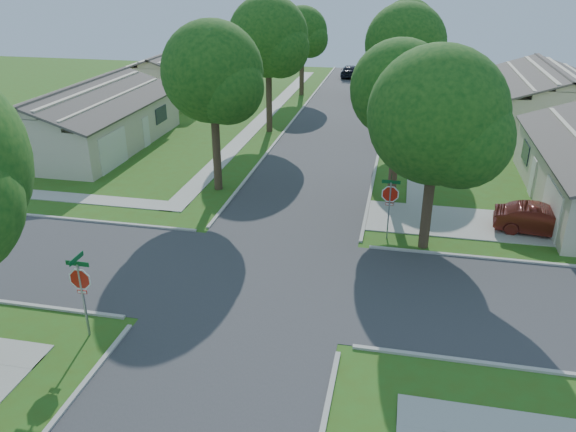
{
  "coord_description": "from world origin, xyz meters",
  "views": [
    {
      "loc": [
        4.99,
        -18.51,
        11.33
      ],
      "look_at": [
        0.55,
        2.69,
        1.6
      ],
      "focal_mm": 35.0,
      "sensor_mm": 36.0,
      "label": 1
    }
  ],
  "objects_px": {
    "tree_w_far": "(303,34)",
    "tree_w_mid": "(269,41)",
    "house_ne_far": "(547,100)",
    "stop_sign_sw": "(81,283)",
    "stop_sign_ne": "(390,197)",
    "tree_e_mid": "(406,48)",
    "house_nw_far": "(181,78)",
    "house_nw_near": "(86,124)",
    "tree_w_near": "(214,77)",
    "tree_e_near": "(400,94)",
    "car_curb_east": "(364,91)",
    "tree_ne_corner": "(438,122)",
    "car_driveway": "(540,220)",
    "car_curb_west": "(350,71)",
    "tree_e_far": "(408,31)"
  },
  "relations": [
    {
      "from": "tree_w_far",
      "to": "tree_w_mid",
      "type": "bearing_deg",
      "value": -89.95
    },
    {
      "from": "tree_w_mid",
      "to": "house_ne_far",
      "type": "height_order",
      "value": "tree_w_mid"
    },
    {
      "from": "stop_sign_sw",
      "to": "stop_sign_ne",
      "type": "bearing_deg",
      "value": 45.0
    },
    {
      "from": "tree_e_mid",
      "to": "house_nw_far",
      "type": "xyz_separation_m",
      "value": [
        -20.75,
        10.99,
        -4.74
      ]
    },
    {
      "from": "house_ne_far",
      "to": "stop_sign_sw",
      "type": "bearing_deg",
      "value": -121.55
    },
    {
      "from": "house_ne_far",
      "to": "house_nw_near",
      "type": "relative_size",
      "value": 1.0
    },
    {
      "from": "tree_w_near",
      "to": "house_nw_near",
      "type": "distance_m",
      "value": 13.63
    },
    {
      "from": "stop_sign_sw",
      "to": "tree_e_mid",
      "type": "relative_size",
      "value": 0.32
    },
    {
      "from": "tree_e_mid",
      "to": "tree_w_far",
      "type": "distance_m",
      "value": 16.06
    },
    {
      "from": "tree_w_mid",
      "to": "house_nw_far",
      "type": "relative_size",
      "value": 0.7
    },
    {
      "from": "tree_e_near",
      "to": "car_curb_east",
      "type": "xyz_separation_m",
      "value": [
        -3.55,
        24.55,
        -4.98
      ]
    },
    {
      "from": "car_curb_east",
      "to": "tree_e_mid",
      "type": "bearing_deg",
      "value": -75.98
    },
    {
      "from": "tree_w_far",
      "to": "house_ne_far",
      "type": "relative_size",
      "value": 0.59
    },
    {
      "from": "house_nw_far",
      "to": "car_curb_east",
      "type": "distance_m",
      "value": 17.28
    },
    {
      "from": "tree_ne_corner",
      "to": "house_nw_near",
      "type": "height_order",
      "value": "tree_ne_corner"
    },
    {
      "from": "house_nw_near",
      "to": "car_driveway",
      "type": "relative_size",
      "value": 3.37
    },
    {
      "from": "stop_sign_sw",
      "to": "car_curb_east",
      "type": "bearing_deg",
      "value": 81.23
    },
    {
      "from": "tree_e_near",
      "to": "tree_w_far",
      "type": "bearing_deg",
      "value": 110.61
    },
    {
      "from": "tree_e_near",
      "to": "car_curb_west",
      "type": "bearing_deg",
      "value": 99.56
    },
    {
      "from": "tree_ne_corner",
      "to": "car_driveway",
      "type": "bearing_deg",
      "value": 25.31
    },
    {
      "from": "tree_w_mid",
      "to": "tree_w_far",
      "type": "distance_m",
      "value": 13.04
    },
    {
      "from": "house_ne_far",
      "to": "car_driveway",
      "type": "bearing_deg",
      "value": -101.36
    },
    {
      "from": "tree_w_mid",
      "to": "house_nw_near",
      "type": "relative_size",
      "value": 0.7
    },
    {
      "from": "tree_w_mid",
      "to": "tree_e_far",
      "type": "bearing_deg",
      "value": 54.15
    },
    {
      "from": "stop_sign_ne",
      "to": "tree_w_near",
      "type": "xyz_separation_m",
      "value": [
        -9.34,
        4.31,
        4.08
      ]
    },
    {
      "from": "house_nw_far",
      "to": "car_driveway",
      "type": "xyz_separation_m",
      "value": [
        27.49,
        -25.36,
        -0.85
      ]
    },
    {
      "from": "tree_e_far",
      "to": "house_nw_far",
      "type": "distance_m",
      "value": 21.31
    },
    {
      "from": "stop_sign_sw",
      "to": "tree_w_near",
      "type": "relative_size",
      "value": 0.33
    },
    {
      "from": "house_nw_far",
      "to": "tree_e_near",
      "type": "bearing_deg",
      "value": -47.94
    },
    {
      "from": "tree_ne_corner",
      "to": "tree_w_far",
      "type": "bearing_deg",
      "value": 110.28
    },
    {
      "from": "tree_w_near",
      "to": "car_curb_west",
      "type": "distance_m",
      "value": 35.92
    },
    {
      "from": "stop_sign_ne",
      "to": "car_curb_west",
      "type": "bearing_deg",
      "value": 98.47
    },
    {
      "from": "house_nw_near",
      "to": "tree_w_near",
      "type": "bearing_deg",
      "value": -27.83
    },
    {
      "from": "tree_w_near",
      "to": "house_ne_far",
      "type": "bearing_deg",
      "value": 44.09
    },
    {
      "from": "tree_e_near",
      "to": "tree_w_near",
      "type": "distance_m",
      "value": 9.41
    },
    {
      "from": "stop_sign_ne",
      "to": "car_curb_east",
      "type": "xyz_separation_m",
      "value": [
        -3.5,
        28.86,
        -1.37
      ]
    },
    {
      "from": "stop_sign_ne",
      "to": "car_driveway",
      "type": "bearing_deg",
      "value": 15.91
    },
    {
      "from": "tree_e_near",
      "to": "tree_e_mid",
      "type": "bearing_deg",
      "value": 89.97
    },
    {
      "from": "stop_sign_ne",
      "to": "tree_ne_corner",
      "type": "xyz_separation_m",
      "value": [
        1.66,
        -0.49,
        3.56
      ]
    },
    {
      "from": "tree_e_near",
      "to": "tree_w_mid",
      "type": "xyz_separation_m",
      "value": [
        -9.39,
        12.0,
        0.85
      ]
    },
    {
      "from": "tree_w_mid",
      "to": "car_driveway",
      "type": "relative_size",
      "value": 2.37
    },
    {
      "from": "tree_e_far",
      "to": "tree_w_mid",
      "type": "xyz_separation_m",
      "value": [
        -9.39,
        -13.0,
        0.51
      ]
    },
    {
      "from": "tree_ne_corner",
      "to": "car_curb_west",
      "type": "bearing_deg",
      "value": 100.67
    },
    {
      "from": "tree_w_mid",
      "to": "tree_w_far",
      "type": "height_order",
      "value": "tree_w_mid"
    },
    {
      "from": "stop_sign_sw",
      "to": "tree_w_near",
      "type": "bearing_deg",
      "value": 89.77
    },
    {
      "from": "car_curb_east",
      "to": "car_curb_west",
      "type": "height_order",
      "value": "car_curb_east"
    },
    {
      "from": "stop_sign_sw",
      "to": "tree_e_near",
      "type": "height_order",
      "value": "tree_e_near"
    },
    {
      "from": "stop_sign_sw",
      "to": "tree_ne_corner",
      "type": "xyz_separation_m",
      "value": [
        11.06,
        8.91,
        3.56
      ]
    },
    {
      "from": "tree_w_far",
      "to": "car_driveway",
      "type": "height_order",
      "value": "tree_w_far"
    },
    {
      "from": "tree_w_near",
      "to": "tree_e_near",
      "type": "bearing_deg",
      "value": -0.0
    }
  ]
}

